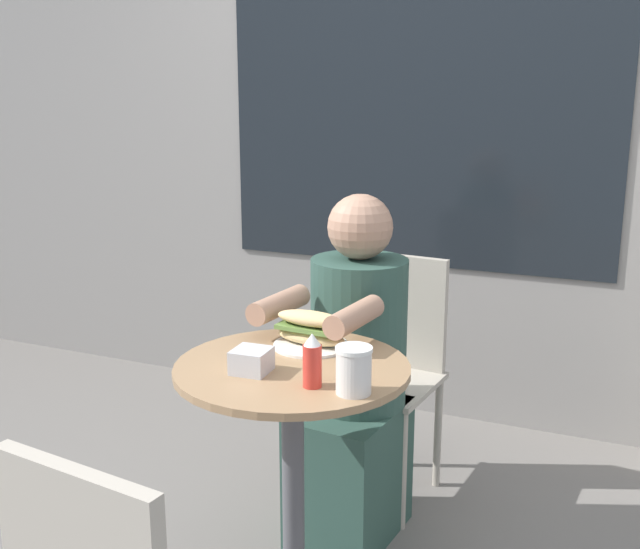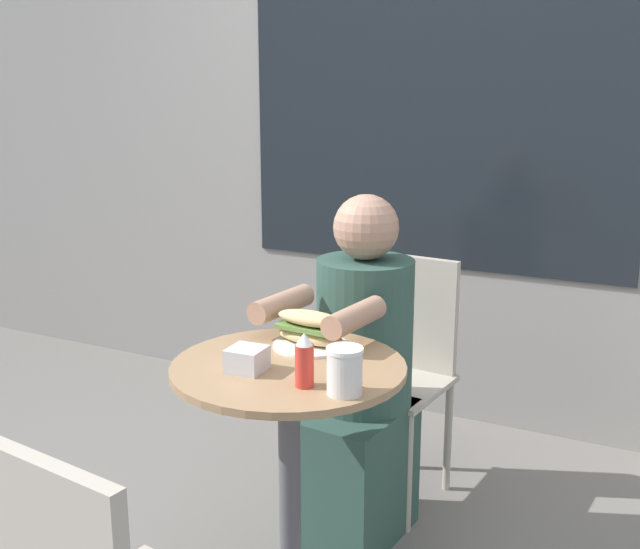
{
  "view_description": "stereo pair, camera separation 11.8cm",
  "coord_description": "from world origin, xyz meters",
  "px_view_note": "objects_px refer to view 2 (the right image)",
  "views": [
    {
      "loc": [
        0.8,
        -1.64,
        1.44
      ],
      "look_at": [
        0.0,
        0.18,
        0.96
      ],
      "focal_mm": 42.0,
      "sensor_mm": 36.0,
      "label": 1
    },
    {
      "loc": [
        0.91,
        -1.59,
        1.44
      ],
      "look_at": [
        0.0,
        0.18,
        0.96
      ],
      "focal_mm": 42.0,
      "sensor_mm": 36.0,
      "label": 2
    }
  ],
  "objects_px": {
    "cafe_table": "(289,439)",
    "condiment_bottle": "(304,361)",
    "drink_cup": "(345,371)",
    "seated_diner": "(359,392)",
    "diner_chair": "(401,354)",
    "sandwich_on_plate": "(311,331)"
  },
  "relations": [
    {
      "from": "cafe_table",
      "to": "condiment_bottle",
      "type": "distance_m",
      "value": 0.32
    },
    {
      "from": "cafe_table",
      "to": "sandwich_on_plate",
      "type": "bearing_deg",
      "value": 95.04
    },
    {
      "from": "cafe_table",
      "to": "seated_diner",
      "type": "relative_size",
      "value": 0.67
    },
    {
      "from": "cafe_table",
      "to": "drink_cup",
      "type": "bearing_deg",
      "value": -27.99
    },
    {
      "from": "sandwich_on_plate",
      "to": "drink_cup",
      "type": "bearing_deg",
      "value": -49.04
    },
    {
      "from": "seated_diner",
      "to": "diner_chair",
      "type": "bearing_deg",
      "value": -86.39
    },
    {
      "from": "drink_cup",
      "to": "diner_chair",
      "type": "bearing_deg",
      "value": 102.9
    },
    {
      "from": "condiment_bottle",
      "to": "drink_cup",
      "type": "bearing_deg",
      "value": 1.07
    },
    {
      "from": "diner_chair",
      "to": "seated_diner",
      "type": "height_order",
      "value": "seated_diner"
    },
    {
      "from": "sandwich_on_plate",
      "to": "diner_chair",
      "type": "bearing_deg",
      "value": 88.94
    },
    {
      "from": "diner_chair",
      "to": "seated_diner",
      "type": "distance_m",
      "value": 0.35
    },
    {
      "from": "cafe_table",
      "to": "seated_diner",
      "type": "bearing_deg",
      "value": 91.53
    },
    {
      "from": "cafe_table",
      "to": "drink_cup",
      "type": "xyz_separation_m",
      "value": [
        0.21,
        -0.11,
        0.27
      ]
    },
    {
      "from": "cafe_table",
      "to": "sandwich_on_plate",
      "type": "relative_size",
      "value": 3.59
    },
    {
      "from": "seated_diner",
      "to": "condiment_bottle",
      "type": "xyz_separation_m",
      "value": [
        0.12,
        -0.59,
        0.32
      ]
    },
    {
      "from": "sandwich_on_plate",
      "to": "condiment_bottle",
      "type": "xyz_separation_m",
      "value": [
        0.12,
        -0.26,
        0.02
      ]
    },
    {
      "from": "diner_chair",
      "to": "seated_diner",
      "type": "relative_size",
      "value": 0.76
    },
    {
      "from": "diner_chair",
      "to": "condiment_bottle",
      "type": "distance_m",
      "value": 0.99
    },
    {
      "from": "sandwich_on_plate",
      "to": "drink_cup",
      "type": "relative_size",
      "value": 1.86
    },
    {
      "from": "drink_cup",
      "to": "seated_diner",
      "type": "bearing_deg",
      "value": 110.95
    },
    {
      "from": "diner_chair",
      "to": "sandwich_on_plate",
      "type": "height_order",
      "value": "diner_chair"
    },
    {
      "from": "drink_cup",
      "to": "sandwich_on_plate",
      "type": "bearing_deg",
      "value": 130.96
    }
  ]
}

